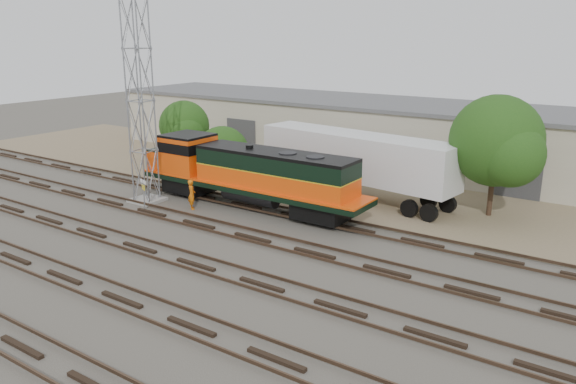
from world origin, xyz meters
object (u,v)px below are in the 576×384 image
Objects in this scene: locomotive at (246,172)px; worker at (192,194)px; signal_tower at (141,105)px; semi_trailer at (360,159)px.

locomotive is 3.76m from worker.
signal_tower is at bearing 45.32° from worker.
signal_tower is 6.83× the size of worker.
locomotive is at bearing -123.86° from semi_trailer.
semi_trailer reaches higher than worker.
locomotive is 7.72m from semi_trailer.
semi_trailer is (7.72, 8.12, 1.82)m from worker.
signal_tower is at bearing -135.38° from semi_trailer.
signal_tower is at bearing -156.00° from locomotive.
worker is (3.70, 0.45, -5.50)m from signal_tower.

